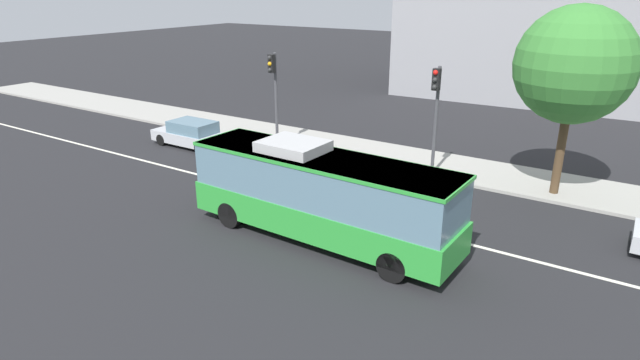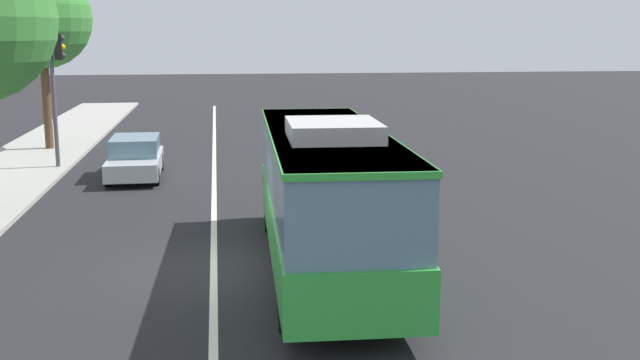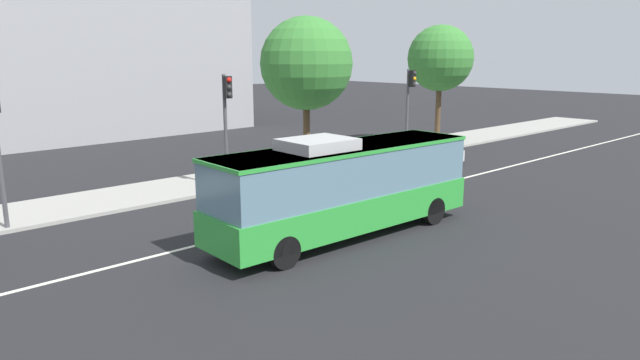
{
  "view_description": "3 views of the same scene",
  "coord_description": "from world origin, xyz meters",
  "px_view_note": "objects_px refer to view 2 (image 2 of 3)",
  "views": [
    {
      "loc": [
        8.78,
        -16.79,
        8.6
      ],
      "look_at": [
        -0.81,
        -2.05,
        2.06
      ],
      "focal_mm": 29.62,
      "sensor_mm": 36.0,
      "label": 1
    },
    {
      "loc": [
        -16.56,
        -0.16,
        5.22
      ],
      "look_at": [
        -1.17,
        -2.26,
        2.17
      ],
      "focal_mm": 42.61,
      "sensor_mm": 36.0,
      "label": 2
    },
    {
      "loc": [
        -13.69,
        -15.71,
        6.09
      ],
      "look_at": [
        -0.54,
        -1.36,
        1.78
      ],
      "focal_mm": 32.13,
      "sensor_mm": 36.0,
      "label": 3
    }
  ],
  "objects_px": {
    "traffic_light_far_corner": "(56,76)",
    "street_tree_kerbside_centre": "(41,19)",
    "transit_bus": "(326,190)",
    "sedan_silver": "(135,158)"
  },
  "relations": [
    {
      "from": "street_tree_kerbside_centre",
      "to": "transit_bus",
      "type": "bearing_deg",
      "value": -152.3
    },
    {
      "from": "sedan_silver",
      "to": "street_tree_kerbside_centre",
      "type": "height_order",
      "value": "street_tree_kerbside_centre"
    },
    {
      "from": "transit_bus",
      "to": "sedan_silver",
      "type": "bearing_deg",
      "value": 26.09
    },
    {
      "from": "traffic_light_far_corner",
      "to": "street_tree_kerbside_centre",
      "type": "bearing_deg",
      "value": 101.75
    },
    {
      "from": "transit_bus",
      "to": "street_tree_kerbside_centre",
      "type": "relative_size",
      "value": 1.27
    },
    {
      "from": "sedan_silver",
      "to": "traffic_light_far_corner",
      "type": "bearing_deg",
      "value": -124.57
    },
    {
      "from": "transit_bus",
      "to": "street_tree_kerbside_centre",
      "type": "xyz_separation_m",
      "value": [
        18.51,
        9.71,
        3.95
      ]
    },
    {
      "from": "street_tree_kerbside_centre",
      "to": "traffic_light_far_corner",
      "type": "bearing_deg",
      "value": -163.35
    },
    {
      "from": "transit_bus",
      "to": "traffic_light_far_corner",
      "type": "relative_size",
      "value": 1.94
    },
    {
      "from": "traffic_light_far_corner",
      "to": "transit_bus",
      "type": "bearing_deg",
      "value": -63.71
    }
  ]
}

